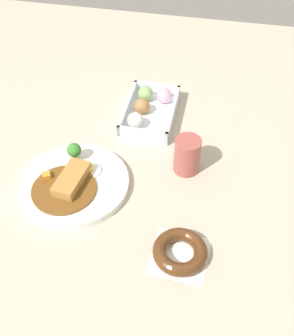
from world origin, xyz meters
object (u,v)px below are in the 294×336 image
chocolate_ring_donut (180,252)px  curry_plate (74,182)px  coffee_mug (187,155)px  donut_box (149,110)px

chocolate_ring_donut → curry_plate: bearing=-116.9°
curry_plate → coffee_mug: coffee_mug is taller
curry_plate → coffee_mug: bearing=113.7°
curry_plate → chocolate_ring_donut: curry_plate is taller
chocolate_ring_donut → donut_box: bearing=-160.7°
curry_plate → chocolate_ring_donut: (0.14, 0.27, 0.00)m
curry_plate → chocolate_ring_donut: size_ratio=2.10×
chocolate_ring_donut → coffee_mug: 0.25m
donut_box → chocolate_ring_donut: 0.46m
coffee_mug → curry_plate: bearing=-66.3°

